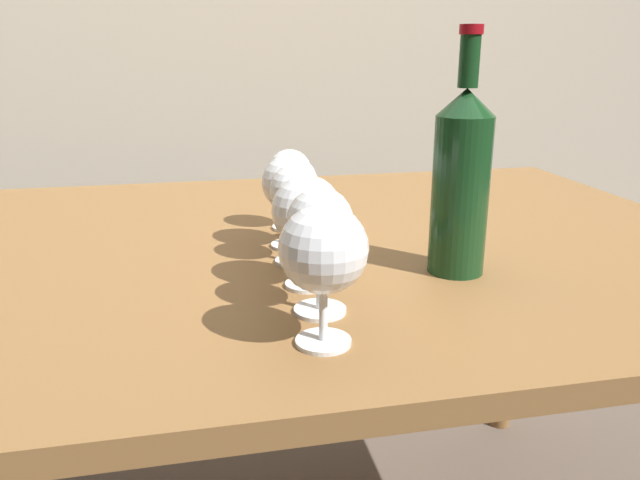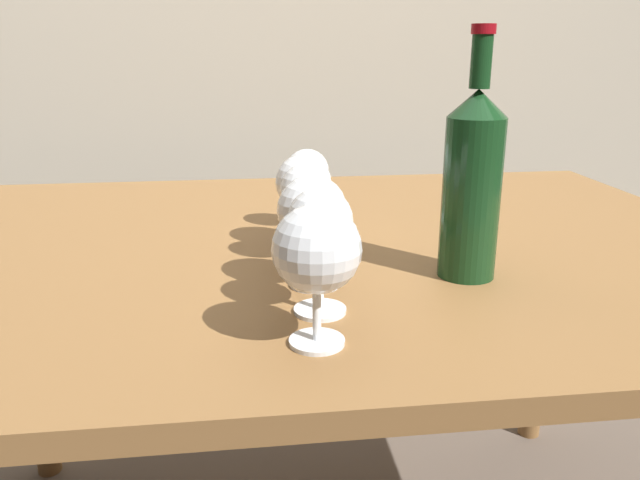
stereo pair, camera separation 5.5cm
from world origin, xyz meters
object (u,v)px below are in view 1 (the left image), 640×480
(wine_glass_cabernet, at_px, (323,252))
(wine_glass_pinot, at_px, (290,185))
(wine_glass_chardonnay, at_px, (320,224))
(wine_glass_amber, at_px, (290,174))
(wine_glass_merlot, at_px, (295,193))
(wine_glass_rose, at_px, (307,212))
(wine_bottle, at_px, (461,179))

(wine_glass_cabernet, bearing_deg, wine_glass_pinot, 86.63)
(wine_glass_pinot, bearing_deg, wine_glass_chardonnay, -91.43)
(wine_glass_amber, bearing_deg, wine_glass_pinot, -98.99)
(wine_glass_merlot, bearing_deg, wine_glass_amber, 83.51)
(wine_glass_chardonnay, distance_m, wine_glass_pinot, 0.25)
(wine_glass_cabernet, relative_size, wine_glass_rose, 1.03)
(wine_glass_merlot, xyz_separation_m, wine_glass_pinot, (0.00, 0.08, -0.01))
(wine_glass_cabernet, height_order, wine_glass_merlot, wine_glass_cabernet)
(wine_glass_rose, bearing_deg, wine_glass_merlot, 88.99)
(wine_glass_cabernet, distance_m, wine_glass_rose, 0.16)
(wine_glass_chardonnay, distance_m, wine_glass_rose, 0.08)
(wine_glass_rose, distance_m, wine_glass_amber, 0.27)
(wine_glass_chardonnay, height_order, wine_bottle, wine_bottle)
(wine_glass_amber, distance_m, wine_bottle, 0.32)
(wine_glass_amber, bearing_deg, wine_glass_chardonnay, -93.56)
(wine_glass_chardonnay, xyz_separation_m, wine_glass_amber, (0.02, 0.35, -0.01))
(wine_glass_cabernet, bearing_deg, wine_glass_rose, 85.24)
(wine_glass_rose, height_order, wine_bottle, wine_bottle)
(wine_glass_cabernet, relative_size, wine_glass_merlot, 1.05)
(wine_glass_chardonnay, relative_size, wine_glass_amber, 1.10)
(wine_glass_rose, height_order, wine_glass_merlot, wine_glass_rose)
(wine_glass_rose, bearing_deg, wine_glass_amber, 85.41)
(wine_glass_chardonnay, height_order, wine_glass_rose, wine_glass_chardonnay)
(wine_glass_cabernet, xyz_separation_m, wine_glass_amber, (0.03, 0.43, -0.01))
(wine_glass_merlot, relative_size, wine_glass_amber, 1.05)
(wine_glass_cabernet, relative_size, wine_bottle, 0.46)
(wine_glass_chardonnay, bearing_deg, wine_glass_pinot, 88.57)
(wine_glass_merlot, xyz_separation_m, wine_bottle, (0.21, -0.08, 0.03))
(wine_glass_cabernet, distance_m, wine_glass_amber, 0.43)
(wine_glass_chardonnay, height_order, wine_glass_pinot, wine_glass_chardonnay)
(wine_glass_chardonnay, xyz_separation_m, wine_glass_merlot, (0.00, 0.18, -0.00))
(wine_glass_cabernet, distance_m, wine_bottle, 0.29)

